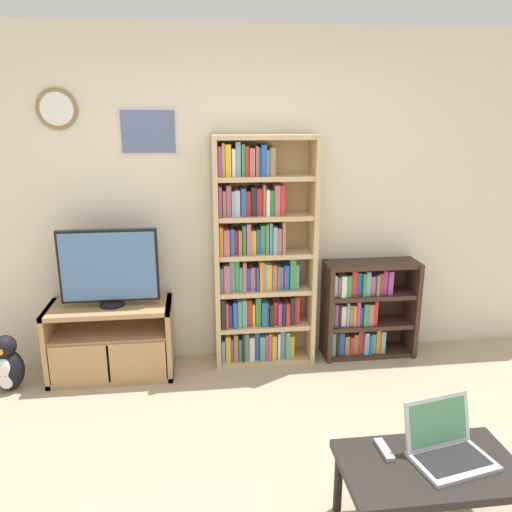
# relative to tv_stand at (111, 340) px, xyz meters

# --- Properties ---
(wall_back) EXTENTS (5.93, 0.09, 2.60)m
(wall_back) POSITION_rel_tv_stand_xyz_m (0.98, 0.28, 1.02)
(wall_back) COLOR beige
(wall_back) RESTS_ON ground_plane
(tv_stand) EXTENTS (0.93, 0.43, 0.57)m
(tv_stand) POSITION_rel_tv_stand_xyz_m (0.00, 0.00, 0.00)
(tv_stand) COLOR tan
(tv_stand) RESTS_ON ground_plane
(television) EXTENTS (0.72, 0.18, 0.59)m
(television) POSITION_rel_tv_stand_xyz_m (0.03, 0.00, 0.58)
(television) COLOR black
(television) RESTS_ON tv_stand
(bookshelf_tall) EXTENTS (0.79, 0.28, 1.82)m
(bookshelf_tall) POSITION_rel_tv_stand_xyz_m (1.16, 0.11, 0.57)
(bookshelf_tall) COLOR tan
(bookshelf_tall) RESTS_ON ground_plane
(bookshelf_short) EXTENTS (0.77, 0.28, 0.81)m
(bookshelf_short) POSITION_rel_tv_stand_xyz_m (2.04, 0.11, 0.11)
(bookshelf_short) COLOR #3D281E
(bookshelf_short) RESTS_ON ground_plane
(coffee_table) EXTENTS (0.83, 0.48, 0.39)m
(coffee_table) POSITION_rel_tv_stand_xyz_m (1.72, -1.78, 0.05)
(coffee_table) COLOR black
(coffee_table) RESTS_ON ground_plane
(laptop) EXTENTS (0.41, 0.35, 0.26)m
(laptop) POSITION_rel_tv_stand_xyz_m (1.81, -1.73, 0.17)
(laptop) COLOR #B7BABC
(laptop) RESTS_ON coffee_table
(remote_near_laptop) EXTENTS (0.05, 0.16, 0.02)m
(remote_near_laptop) POSITION_rel_tv_stand_xyz_m (1.54, -1.66, 0.11)
(remote_near_laptop) COLOR #99999E
(remote_near_laptop) RESTS_ON coffee_table
(penguin_figurine) EXTENTS (0.23, 0.21, 0.42)m
(penguin_figurine) POSITION_rel_tv_stand_xyz_m (-0.73, -0.13, -0.10)
(penguin_figurine) COLOR black
(penguin_figurine) RESTS_ON ground_plane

